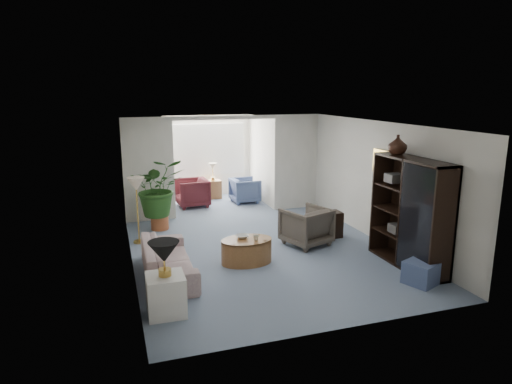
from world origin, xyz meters
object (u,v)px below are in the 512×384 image
object	(u,v)px
end_table	(166,295)
sunroom_chair_blue	(245,190)
entertainment_cabinet	(410,213)
framed_picture	(383,162)
floor_lamp	(136,184)
table_lamp	(164,252)
sunroom_chair_maroon	(192,193)
cabinet_urn	(398,145)
plant_pot	(160,222)
coffee_table	(247,251)
coffee_cup	(256,238)
coffee_bowl	(242,236)
sunroom_table	(213,189)
side_table_dark	(330,224)
wingback_chair	(306,226)
ottoman	(421,273)
sofa	(168,259)

from	to	relation	value
end_table	sunroom_chair_blue	bearing A→B (deg)	63.39
entertainment_cabinet	framed_picture	bearing A→B (deg)	79.75
floor_lamp	entertainment_cabinet	distance (m)	5.33
table_lamp	sunroom_chair_maroon	distance (m)	6.09
end_table	sunroom_chair_maroon	world-z (taller)	sunroom_chair_maroon
cabinet_urn	plant_pot	distance (m)	5.45
coffee_table	plant_pot	xyz separation A→B (m)	(-1.29, 2.57, -0.07)
table_lamp	sunroom_chair_blue	xyz separation A→B (m)	(2.95, 5.89, -0.59)
coffee_cup	sunroom_chair_blue	size ratio (longest dim) A/B	0.14
sunroom_chair_maroon	table_lamp	bearing A→B (deg)	-16.51
floor_lamp	coffee_cup	world-z (taller)	floor_lamp
coffee_bowl	plant_pot	distance (m)	2.79
sunroom_chair_blue	sunroom_chair_maroon	size ratio (longest dim) A/B	0.90
coffee_table	sunroom_table	xyz separation A→B (m)	(0.55, 5.13, 0.04)
cabinet_urn	sunroom_chair_blue	size ratio (longest dim) A/B	0.47
end_table	side_table_dark	size ratio (longest dim) A/B	1.04
cabinet_urn	end_table	bearing A→B (deg)	-167.50
wingback_chair	sunroom_table	world-z (taller)	wingback_chair
floor_lamp	plant_pot	bearing A→B (deg)	57.58
sunroom_table	ottoman	bearing A→B (deg)	-74.53
entertainment_cabinet	sunroom_table	xyz separation A→B (m)	(-2.17, 6.17, -0.71)
table_lamp	coffee_bowl	bearing A→B (deg)	44.99
end_table	coffee_table	xyz separation A→B (m)	(1.65, 1.50, -0.07)
sunroom_chair_blue	end_table	bearing A→B (deg)	150.72
coffee_bowl	coffee_cup	world-z (taller)	coffee_cup
cabinet_urn	coffee_bowl	bearing A→B (deg)	167.11
coffee_bowl	cabinet_urn	bearing A→B (deg)	-12.89
side_table_dark	coffee_table	bearing A→B (deg)	-157.87
plant_pot	sunroom_chair_maroon	distance (m)	2.12
sofa	wingback_chair	world-z (taller)	wingback_chair
sunroom_table	plant_pot	bearing A→B (deg)	-125.63
coffee_table	coffee_bowl	xyz separation A→B (m)	(-0.05, 0.10, 0.25)
plant_pot	sunroom_table	xyz separation A→B (m)	(1.83, 2.56, 0.11)
coffee_cup	ottoman	world-z (taller)	coffee_cup
wingback_chair	entertainment_cabinet	world-z (taller)	entertainment_cabinet
framed_picture	coffee_cup	size ratio (longest dim) A/B	4.86
floor_lamp	coffee_table	world-z (taller)	floor_lamp
table_lamp	floor_lamp	bearing A→B (deg)	92.64
wingback_chair	ottoman	world-z (taller)	wingback_chair
side_table_dark	sunroom_chair_maroon	xyz separation A→B (m)	(-2.36, 3.51, 0.10)
coffee_cup	entertainment_cabinet	distance (m)	2.78
framed_picture	sunroom_chair_maroon	bearing A→B (deg)	127.26
wingback_chair	side_table_dark	size ratio (longest dim) A/B	1.54
floor_lamp	cabinet_urn	bearing A→B (deg)	-26.90
wingback_chair	sunroom_chair_blue	xyz separation A→B (m)	(-0.16, 3.81, -0.05)
coffee_table	sunroom_chair_blue	xyz separation A→B (m)	(1.30, 4.38, 0.12)
framed_picture	table_lamp	xyz separation A→B (m)	(-4.60, -1.74, -0.77)
table_lamp	wingback_chair	world-z (taller)	table_lamp
coffee_table	plant_pot	bearing A→B (deg)	116.60
coffee_cup	plant_pot	xyz separation A→B (m)	(-1.44, 2.67, -0.34)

